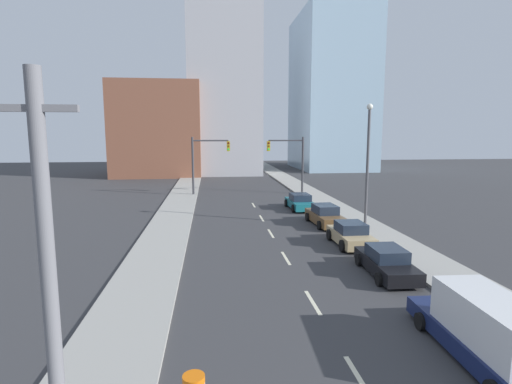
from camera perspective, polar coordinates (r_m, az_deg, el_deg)
name	(u,v)px	position (r m, az deg, el deg)	size (l,w,h in m)	color
sidewalk_left	(186,188)	(50.85, -9.98, 0.50)	(3.18, 96.14, 0.14)	#9E9B93
sidewalk_right	(299,187)	(52.00, 6.12, 0.75)	(3.18, 96.14, 0.14)	#9E9B93
lane_stripe_at_8m	(360,380)	(12.75, 14.64, -24.53)	(0.16, 2.40, 0.01)	beige
lane_stripe_at_13m	(313,302)	(17.17, 8.11, -15.32)	(0.16, 2.40, 0.01)	beige
lane_stripe_at_19m	(286,258)	(22.59, 4.29, -9.39)	(0.16, 2.40, 0.01)	beige
lane_stripe_at_25m	(271,233)	(27.90, 2.13, -5.93)	(0.16, 2.40, 0.01)	beige
lane_stripe_at_30m	(262,218)	(32.80, 0.80, -3.77)	(0.16, 2.40, 0.01)	beige
lane_stripe_at_36m	(254,205)	(38.80, -0.35, -1.88)	(0.16, 2.40, 0.01)	beige
building_brick_left	(160,130)	(70.58, -13.59, 8.61)	(14.00, 16.00, 15.04)	brown
building_office_center	(223,93)	(74.46, -4.68, 13.90)	(12.00, 20.00, 28.33)	#A8A8AD
building_glass_right	(331,93)	(81.95, 10.63, 13.70)	(13.00, 20.00, 29.55)	#99B7CC
traffic_signal_left	(203,158)	(44.98, -7.55, 4.85)	(4.26, 0.35, 6.53)	#38383D
traffic_signal_right	(293,157)	(45.93, 5.27, 4.96)	(4.26, 0.35, 6.53)	#38383D
utility_pole_left_near	(48,266)	(9.31, -27.61, -9.31)	(1.60, 0.32, 8.15)	slate
street_lamp	(368,157)	(30.14, 15.68, 4.79)	(0.44, 0.44, 9.00)	#4C4C51
box_truck_navy	(488,332)	(14.43, 30.22, -16.90)	(2.40, 6.39, 2.10)	#141E47
sedan_black	(386,262)	(20.87, 18.13, -9.50)	(2.14, 4.62, 1.38)	black
sedan_tan	(351,235)	(25.56, 13.36, -5.95)	(2.13, 4.22, 1.45)	tan
sedan_brown	(325,216)	(30.78, 9.82, -3.36)	(2.23, 4.87, 1.55)	brown
sedan_teal	(300,202)	(36.85, 6.31, -1.44)	(2.27, 4.69, 1.42)	#196B75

